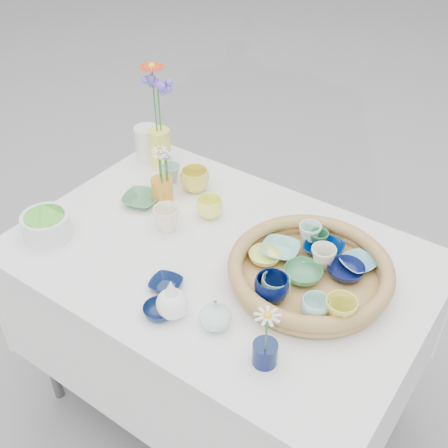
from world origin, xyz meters
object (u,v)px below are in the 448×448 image
Objects in this scene: display_table at (221,402)px; bud_vase_seafoam at (215,314)px; tall_vase_yellow at (160,148)px; wicker_tray at (310,272)px.

display_table is 0.86m from bud_vase_seafoam.
tall_vase_yellow is at bearing 140.20° from bud_vase_seafoam.
bud_vase_seafoam reaches higher than display_table.
bud_vase_seafoam reaches higher than wicker_tray.
tall_vase_yellow is (-0.76, 0.24, 0.04)m from wicker_tray.
display_table is 14.04× the size of bud_vase_seafoam.
tall_vase_yellow reaches higher than wicker_tray.
tall_vase_yellow is (-0.48, 0.29, 0.84)m from display_table.
display_table is 2.66× the size of wicker_tray.
tall_vase_yellow reaches higher than display_table.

